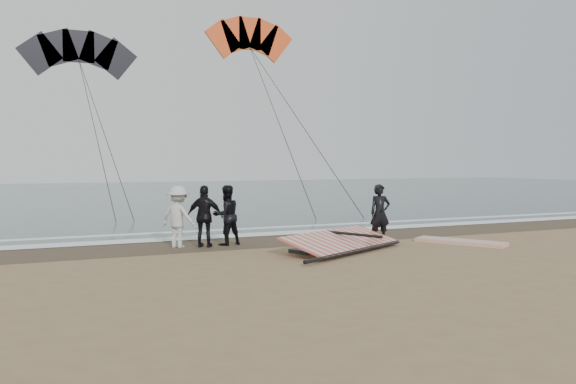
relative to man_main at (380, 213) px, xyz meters
name	(u,v)px	position (x,y,z in m)	size (l,w,h in m)	color
ground	(366,262)	(-2.22, -2.87, -0.89)	(120.00, 120.00, 0.00)	#8C704C
sea	(147,194)	(-2.22, 30.13, -0.88)	(120.00, 54.00, 0.02)	#233838
wet_sand	(293,239)	(-2.22, 1.63, -0.88)	(120.00, 2.80, 0.01)	#4C3D2B
foam_near	(276,233)	(-2.22, 3.03, -0.86)	(120.00, 0.90, 0.01)	white
foam_far	(259,228)	(-2.22, 4.73, -0.86)	(120.00, 0.45, 0.01)	white
man_main	(380,213)	(0.00, 0.00, 0.00)	(0.65, 0.43, 1.78)	black
board_white	(460,242)	(2.06, -1.25, -0.84)	(0.74, 2.65, 0.11)	silver
board_cream	(343,240)	(-0.98, 0.58, -0.84)	(0.60, 2.25, 0.09)	beige
trio_cluster	(201,216)	(-5.31, 1.21, 0.00)	(2.53, 1.39, 1.79)	black
sail_rig	(338,243)	(-1.96, -0.93, -0.70)	(4.10, 3.37, 0.50)	black
kite_red	(250,42)	(2.38, 18.72, 9.07)	(6.19, 6.44, 15.92)	#EF4D1C
kite_dark	(79,56)	(-7.42, 23.28, 8.23)	(8.15, 7.47, 17.20)	black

